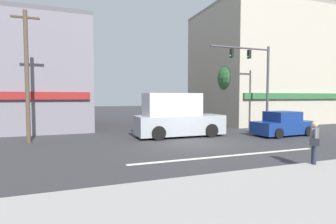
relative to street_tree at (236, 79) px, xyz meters
name	(u,v)px	position (x,y,z in m)	size (l,w,h in m)	color
ground_plane	(194,142)	(-7.38, -6.85, -4.15)	(120.00, 120.00, 0.00)	#333335
lane_marking_stripe	(230,156)	(-7.38, -10.35, -4.15)	(9.00, 0.24, 0.01)	silver
building_left_block	(14,76)	(-18.05, 4.65, 0.04)	(11.64, 11.54, 8.39)	slate
building_right_corner	(264,67)	(5.37, 2.62, 1.47)	(13.12, 10.02, 11.25)	#B7AD99
street_tree	(236,79)	(0.00, 0.00, 0.00)	(3.17, 3.17, 5.76)	#4C3823
utility_pole_near_left	(27,74)	(-15.97, -3.72, -0.41)	(1.40, 0.22, 7.19)	brown
utility_pole_far_right	(241,81)	(0.84, 0.41, -0.16)	(1.40, 0.22, 7.69)	brown
traffic_light_mast	(257,74)	(-1.11, -4.22, 0.02)	(4.89, 0.25, 6.20)	#47474C
box_truck_crossing_leftbound	(177,117)	(-7.48, -4.52, -2.90)	(5.61, 2.26, 2.75)	#999EA3
sedan_crossing_center	(283,125)	(-0.83, -6.54, -3.44)	(4.19, 2.05, 1.58)	navy
sedan_approaching_near	(159,117)	(-6.30, 2.74, -3.44)	(2.09, 4.20, 1.58)	maroon
pedestrian_foreground_with_bag	(314,142)	(-5.77, -13.07, -3.20)	(0.59, 0.58, 1.67)	#232838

